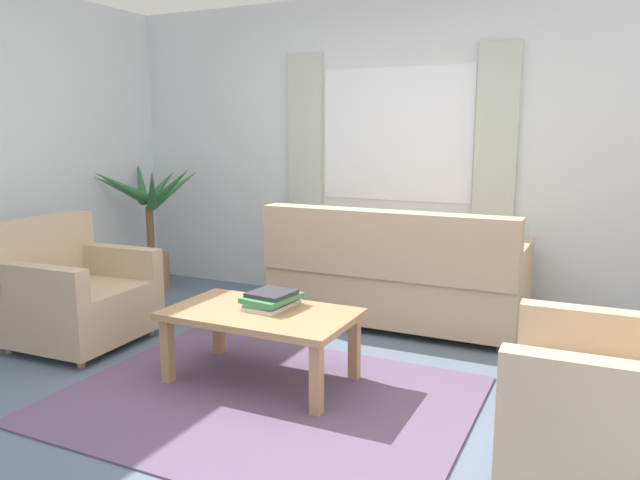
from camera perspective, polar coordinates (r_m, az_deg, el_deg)
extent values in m
plane|color=slate|center=(3.53, -5.28, -14.71)|extent=(6.24, 6.24, 0.00)
cube|color=silver|center=(5.27, 7.27, 8.10)|extent=(5.32, 0.12, 2.60)
cube|color=white|center=(5.21, 7.09, 9.73)|extent=(1.30, 0.01, 1.10)
cube|color=#B2BCB2|center=(5.50, -1.35, 9.83)|extent=(0.32, 0.06, 1.40)
cube|color=#B2BCB2|center=(4.98, 16.20, 9.40)|extent=(0.32, 0.06, 1.40)
cube|color=#604C6B|center=(3.53, -5.28, -14.63)|extent=(2.23, 1.73, 0.01)
cube|color=tan|center=(4.80, 7.22, -4.78)|extent=(1.90, 0.80, 0.38)
cube|color=tan|center=(4.41, 6.03, -0.37)|extent=(1.90, 0.20, 0.48)
cube|color=tan|center=(4.54, 17.78, -2.04)|extent=(0.16, 0.80, 0.24)
cube|color=tan|center=(5.07, -2.07, -0.33)|extent=(0.16, 0.80, 0.24)
cylinder|color=#A87F56|center=(4.97, 17.70, -7.33)|extent=(0.06, 0.06, 0.06)
cylinder|color=#A87F56|center=(5.44, -0.38, -5.32)|extent=(0.06, 0.06, 0.06)
cylinder|color=#A87F56|center=(4.40, 16.58, -9.54)|extent=(0.06, 0.06, 0.06)
cylinder|color=#A87F56|center=(4.93, -3.45, -7.00)|extent=(0.06, 0.06, 0.06)
cube|color=tan|center=(4.62, -21.47, -6.17)|extent=(0.83, 0.87, 0.36)
cube|color=tan|center=(4.76, -24.62, -0.84)|extent=(0.21, 0.85, 0.46)
cube|color=tan|center=(4.31, -25.08, -3.58)|extent=(0.80, 0.15, 0.22)
cube|color=tan|center=(4.80, -18.69, -1.82)|extent=(0.80, 0.15, 0.22)
cylinder|color=#A87F56|center=(4.24, -21.42, -10.61)|extent=(0.05, 0.05, 0.06)
cylinder|color=#A87F56|center=(4.71, -15.57, -8.18)|extent=(0.05, 0.05, 0.06)
cylinder|color=#A87F56|center=(4.69, -27.07, -9.02)|extent=(0.05, 0.05, 0.06)
cylinder|color=#A87F56|center=(5.12, -21.20, -7.01)|extent=(0.05, 0.05, 0.06)
cube|color=tan|center=(3.02, 24.90, -15.13)|extent=(0.82, 0.86, 0.36)
cube|color=tan|center=(3.26, 25.25, -7.86)|extent=(0.80, 0.14, 0.22)
cube|color=tan|center=(2.58, 25.44, -12.58)|extent=(0.80, 0.14, 0.22)
cylinder|color=#A87F56|center=(3.42, 19.04, -15.54)|extent=(0.05, 0.05, 0.06)
cube|color=#A87F56|center=(3.63, -5.55, -6.91)|extent=(1.10, 0.64, 0.04)
cube|color=#A87F56|center=(3.77, -14.07, -10.04)|extent=(0.06, 0.06, 0.40)
cube|color=#A87F56|center=(3.27, -0.33, -12.95)|extent=(0.06, 0.06, 0.40)
cube|color=#A87F56|center=(4.16, -9.48, -7.94)|extent=(0.06, 0.06, 0.40)
cube|color=#A87F56|center=(3.71, 3.23, -10.08)|extent=(0.06, 0.06, 0.40)
cube|color=beige|center=(3.69, -4.51, -6.09)|extent=(0.23, 0.35, 0.03)
cube|color=#387F4C|center=(3.68, -4.67, -5.75)|extent=(0.20, 0.33, 0.02)
cube|color=#387F4C|center=(3.67, -4.51, -5.39)|extent=(0.29, 0.36, 0.03)
cube|color=#2D2D33|center=(3.66, -4.56, -5.00)|extent=(0.26, 0.27, 0.02)
cylinder|color=#9E6B4C|center=(6.01, -15.40, -2.87)|extent=(0.32, 0.32, 0.33)
cylinder|color=brown|center=(5.93, -15.58, 0.82)|extent=(0.07, 0.07, 0.45)
cone|color=#2D6638|center=(5.67, -13.77, 4.86)|extent=(0.53, 0.15, 0.42)
cone|color=#2D6638|center=(5.90, -13.33, 4.80)|extent=(0.37, 0.40, 0.40)
cone|color=#2D6638|center=(6.10, -14.57, 4.96)|extent=(0.17, 0.49, 0.35)
cone|color=#2D6638|center=(6.20, -16.44, 5.43)|extent=(0.51, 0.46, 0.47)
cone|color=#2D6638|center=(5.93, -18.23, 4.66)|extent=(0.46, 0.38, 0.34)
cone|color=#2D6638|center=(5.67, -18.12, 4.84)|extent=(0.14, 0.61, 0.37)
cone|color=#2D6638|center=(5.62, -15.41, 4.61)|extent=(0.39, 0.39, 0.45)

